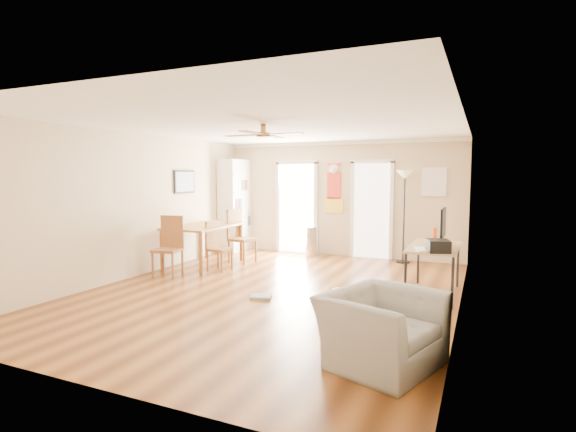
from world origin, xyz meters
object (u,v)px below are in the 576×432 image
at_px(dining_table, 204,245).
at_px(computer_desk, 433,270).
at_px(dining_chair_right_a, 242,236).
at_px(dining_chair_near, 167,247).
at_px(bookshelf, 236,205).
at_px(wastebasket_b, 353,302).
at_px(armchair, 382,329).
at_px(torchiere_lamp, 404,217).
at_px(printer, 438,246).
at_px(dining_chair_right_b, 220,246).
at_px(wastebasket_a, 341,299).
at_px(trash_can, 312,241).

relative_size(dining_table, computer_desk, 1.17).
bearing_deg(dining_chair_right_a, dining_chair_near, 169.18).
bearing_deg(bookshelf, dining_table, -63.28).
height_order(wastebasket_b, armchair, armchair).
bearing_deg(torchiere_lamp, dining_chair_near, -140.79).
height_order(dining_table, computer_desk, dining_table).
height_order(torchiere_lamp, printer, torchiere_lamp).
distance_m(dining_chair_right_b, printer, 4.13).
height_order(printer, wastebasket_a, printer).
bearing_deg(trash_can, wastebasket_a, -63.76).
relative_size(computer_desk, armchair, 1.32).
xyz_separation_m(printer, wastebasket_a, (-1.18, -0.75, -0.71)).
height_order(bookshelf, computer_desk, bookshelf).
xyz_separation_m(trash_can, printer, (2.99, -2.91, 0.51)).
bearing_deg(torchiere_lamp, wastebasket_b, -90.24).
bearing_deg(printer, wastebasket_b, -154.95).
xyz_separation_m(wastebasket_a, wastebasket_b, (0.21, -0.12, 0.01)).
relative_size(torchiere_lamp, printer, 5.77).
relative_size(dining_table, wastebasket_a, 5.96).
distance_m(bookshelf, armchair, 6.97).
height_order(torchiere_lamp, wastebasket_b, torchiere_lamp).
relative_size(wastebasket_a, armchair, 0.26).
bearing_deg(dining_chair_near, wastebasket_a, -22.29).
bearing_deg(bookshelf, computer_desk, -9.42).
bearing_deg(armchair, dining_chair_near, 82.62).
distance_m(bookshelf, wastebasket_b, 5.53).
xyz_separation_m(computer_desk, wastebasket_b, (-0.86, -1.41, -0.23)).
bearing_deg(bookshelf, dining_chair_right_b, -51.19).
xyz_separation_m(dining_chair_right_b, dining_chair_near, (-0.61, -0.78, 0.07)).
distance_m(dining_chair_right_a, dining_chair_near, 1.76).
distance_m(bookshelf, dining_chair_right_a, 1.67).
distance_m(dining_chair_right_a, armchair, 5.37).
height_order(wastebasket_a, wastebasket_b, wastebasket_b).
distance_m(dining_chair_near, wastebasket_b, 3.79).
bearing_deg(dining_table, printer, -11.75).
distance_m(dining_chair_right_b, dining_chair_near, 0.99).
xyz_separation_m(dining_chair_near, trash_can, (1.68, 3.00, -0.21)).
xyz_separation_m(dining_table, printer, (4.60, -0.96, 0.43)).
relative_size(dining_chair_right_a, armchair, 1.04).
distance_m(dining_chair_near, computer_desk, 4.60).
relative_size(dining_chair_near, wastebasket_a, 3.89).
bearing_deg(wastebasket_b, bookshelf, 137.06).
xyz_separation_m(dining_chair_right_a, wastebasket_b, (3.08, -2.43, -0.40)).
xyz_separation_m(dining_chair_right_b, armchair, (3.75, -2.97, -0.12)).
bearing_deg(wastebasket_a, dining_chair_near, 169.34).
height_order(dining_table, armchair, dining_table).
height_order(dining_chair_right_b, wastebasket_a, dining_chair_right_b).
bearing_deg(dining_chair_right_b, printer, -95.55).
height_order(dining_chair_near, wastebasket_a, dining_chair_near).
bearing_deg(computer_desk, trash_can, 140.59).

